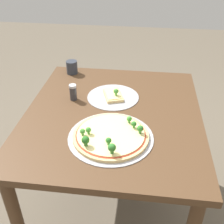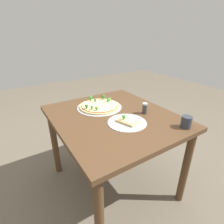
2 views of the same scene
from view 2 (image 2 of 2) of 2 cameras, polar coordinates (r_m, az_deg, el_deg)
The scene contains 6 objects.
ground_plane at distance 1.87m, azimuth 0.43°, elevation -22.10°, with size 8.00×8.00×0.00m, color brown.
dining_table at distance 1.46m, azimuth 0.51°, elevation -4.74°, with size 1.05×0.92×0.74m.
pizza_tray_whole at distance 1.57m, azimuth -4.17°, elevation 2.06°, with size 0.40×0.40×0.07m.
pizza_tray_slice at distance 1.31m, azimuth 4.91°, elevation -3.14°, with size 0.29×0.29×0.06m.
drinking_cup at distance 1.33m, azimuth 23.09°, elevation -3.03°, with size 0.07×0.07×0.09m, color #2D333D.
condiment_shaker at distance 1.46m, azimuth 10.63°, elevation 1.20°, with size 0.04×0.04×0.09m.
Camera 2 is at (-1.07, 0.69, 1.37)m, focal length 28.00 mm.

